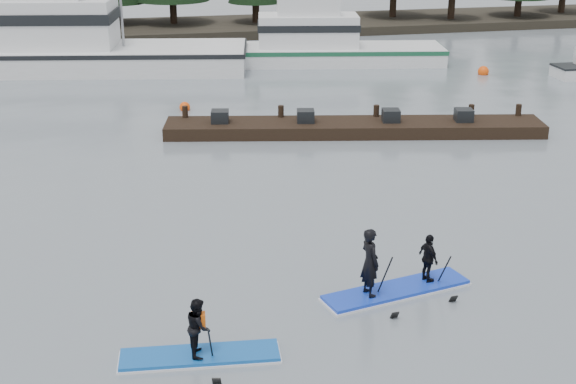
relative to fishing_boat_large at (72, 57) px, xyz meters
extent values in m
plane|color=gray|center=(6.92, -30.52, -0.78)|extent=(160.00, 160.00, 0.00)
cube|color=#2D281E|center=(6.92, 11.48, -0.48)|extent=(70.00, 8.00, 0.60)
cube|color=white|center=(0.55, -0.10, -0.66)|extent=(18.71, 8.25, 2.41)
cube|color=white|center=(-1.58, 0.29, 1.86)|extent=(8.67, 5.05, 2.61)
cube|color=white|center=(14.81, -1.12, -0.69)|extent=(13.05, 5.86, 1.80)
cube|color=white|center=(13.33, -0.84, 1.11)|extent=(6.05, 3.59, 1.80)
cube|color=black|center=(11.70, -15.50, -0.52)|extent=(15.58, 5.03, 0.52)
sphere|color=#FF510C|center=(5.26, -10.15, -0.78)|extent=(0.49, 0.49, 0.49)
sphere|color=#FF510C|center=(21.96, -5.96, -0.78)|extent=(0.60, 0.60, 0.60)
cube|color=#1357B3|center=(3.54, -31.16, -0.71)|extent=(3.44, 1.14, 0.13)
imported|color=black|center=(3.54, -31.16, 0.00)|extent=(0.55, 0.67, 1.29)
cube|color=orange|center=(3.54, -31.16, 0.15)|extent=(0.32, 0.23, 0.32)
cylinder|color=black|center=(3.77, -31.40, -0.46)|extent=(0.24, 0.87, 1.51)
cube|color=blue|center=(8.65, -29.21, -0.71)|extent=(3.91, 1.70, 0.13)
imported|color=black|center=(7.86, -29.38, 0.22)|extent=(0.54, 0.71, 1.73)
cylinder|color=black|center=(8.16, -29.54, -0.22)|extent=(0.11, 0.98, 1.66)
imported|color=black|center=(9.52, -29.01, -0.01)|extent=(0.46, 0.79, 1.26)
cylinder|color=black|center=(9.82, -29.17, -0.47)|extent=(0.11, 0.88, 1.49)
camera|label=1|loc=(2.20, -45.96, 8.52)|focal=50.00mm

